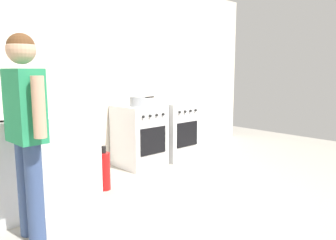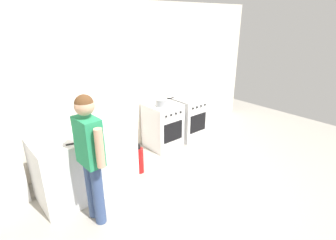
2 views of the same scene
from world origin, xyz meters
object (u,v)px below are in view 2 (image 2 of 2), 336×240
at_px(person, 90,151).
at_px(knife_carving, 62,146).
at_px(oven_right, 187,117).
at_px(oven_left, 163,125).
at_px(knife_bread, 87,130).
at_px(fire_extinguisher, 139,160).
at_px(pot, 162,103).

bearing_deg(person, knife_carving, 111.89).
xyz_separation_m(oven_right, person, (-2.52, -1.00, 0.52)).
relative_size(oven_left, knife_bread, 2.43).
bearing_deg(oven_right, knife_carving, -167.64).
xyz_separation_m(oven_left, fire_extinguisher, (-0.87, -0.48, -0.21)).
bearing_deg(knife_bread, oven_left, 12.15).
bearing_deg(pot, knife_carving, -165.51).
relative_size(pot, person, 0.24).
distance_m(oven_right, knife_bread, 2.33).
relative_size(person, fire_extinguisher, 3.20).
xyz_separation_m(oven_left, pot, (-0.08, -0.08, 0.49)).
bearing_deg(oven_left, fire_extinguisher, -151.22).
distance_m(oven_right, person, 2.76).
height_order(pot, knife_carving, pot).
xyz_separation_m(oven_left, knife_carving, (-2.03, -0.59, 0.48)).
distance_m(knife_bread, person, 0.71).
height_order(pot, knife_bread, pot).
bearing_deg(pot, knife_bread, -170.28).
bearing_deg(oven_right, knife_bread, -171.30).
height_order(person, fire_extinguisher, person).
height_order(oven_right, person, person).
bearing_deg(oven_right, oven_left, 180.00).
height_order(oven_left, fire_extinguisher, oven_left).
distance_m(knife_carving, knife_bread, 0.49).
bearing_deg(oven_left, knife_carving, -163.85).
distance_m(oven_right, knife_carving, 2.79).
bearing_deg(oven_right, fire_extinguisher, -162.58).
xyz_separation_m(pot, person, (-1.79, -0.92, 0.03)).
bearing_deg(knife_bread, oven_right, 8.70).
bearing_deg(person, knife_bread, 68.03).
relative_size(knife_carving, person, 0.20).
xyz_separation_m(oven_right, fire_extinguisher, (-1.52, -0.48, -0.21)).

